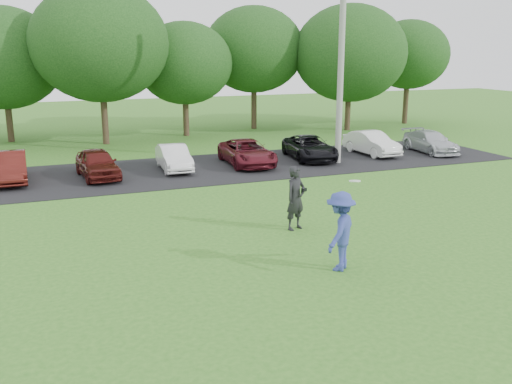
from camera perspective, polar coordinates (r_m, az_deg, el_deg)
ground at (r=13.51m, az=5.46°, el=-8.79°), size 100.00×100.00×0.00m
parking_lot at (r=25.28m, az=-7.85°, el=2.12°), size 32.00×6.50×0.03m
utility_pole at (r=26.54m, az=8.55°, el=14.15°), size 0.28×0.28×10.58m
frisbee_player at (r=13.91m, az=8.41°, el=-3.89°), size 1.42×1.39×2.27m
camera_bystander at (r=16.86m, az=3.99°, el=-0.61°), size 0.82×0.68×1.91m
parked_cars at (r=25.29m, az=-7.63°, el=3.51°), size 28.36×4.58×1.25m
tree_row at (r=34.58m, az=-9.56°, el=13.47°), size 42.39×9.85×8.64m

